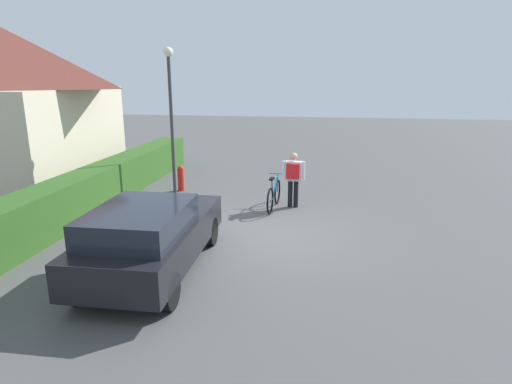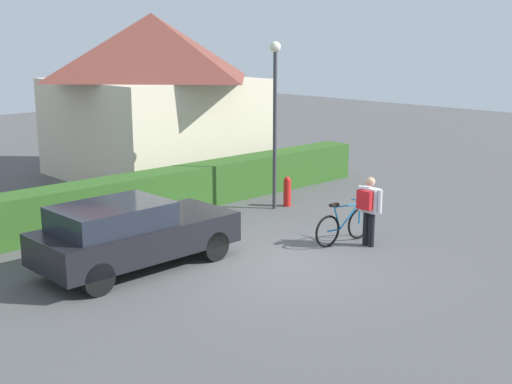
% 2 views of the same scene
% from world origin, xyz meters
% --- Properties ---
extents(ground_plane, '(60.00, 60.00, 0.00)m').
position_xyz_m(ground_plane, '(0.00, 0.00, 0.00)').
color(ground_plane, '#4E4E4E').
extents(hedge_row, '(15.46, 0.90, 1.10)m').
position_xyz_m(hedge_row, '(0.00, 4.90, 0.55)').
color(hedge_row, '#2E591F').
rests_on(hedge_row, ground).
extents(house_distant, '(5.67, 6.05, 5.20)m').
position_xyz_m(house_distant, '(3.41, 9.09, 2.66)').
color(house_distant, beige).
rests_on(house_distant, ground).
extents(parked_car_near, '(4.02, 1.76, 1.38)m').
position_xyz_m(parked_car_near, '(-2.28, 1.76, 0.73)').
color(parked_car_near, black).
rests_on(parked_car_near, ground).
extents(bicycle, '(1.70, 0.50, 0.95)m').
position_xyz_m(bicycle, '(2.07, 0.00, 0.39)').
color(bicycle, black).
rests_on(bicycle, ground).
extents(person_rider, '(0.35, 0.63, 1.53)m').
position_xyz_m(person_rider, '(2.26, -0.50, 0.92)').
color(person_rider, black).
rests_on(person_rider, ground).
extents(street_lamp, '(0.28, 0.28, 4.35)m').
position_xyz_m(street_lamp, '(3.10, 3.21, 2.80)').
color(street_lamp, '#38383D').
rests_on(street_lamp, ground).
extents(fire_hydrant, '(0.20, 0.20, 0.81)m').
position_xyz_m(fire_hydrant, '(3.53, 3.16, 0.41)').
color(fire_hydrant, red).
rests_on(fire_hydrant, ground).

